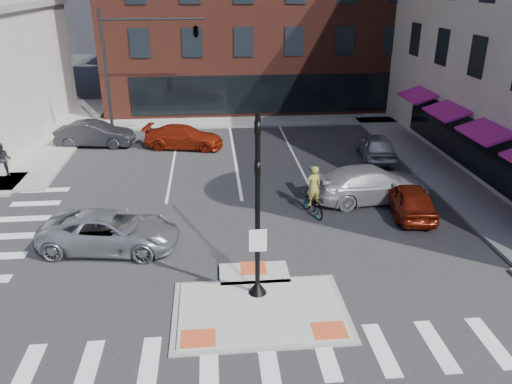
{
  "coord_description": "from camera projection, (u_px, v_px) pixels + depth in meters",
  "views": [
    {
      "loc": [
        -1.32,
        -13.21,
        9.5
      ],
      "look_at": [
        0.32,
        4.33,
        2.0
      ],
      "focal_mm": 35.0,
      "sensor_mm": 36.0,
      "label": 1
    }
  ],
  "objects": [
    {
      "name": "bg_car_dark",
      "position": [
        95.0,
        134.0,
        30.71
      ],
      "size": [
        4.79,
        2.16,
        1.53
      ],
      "primitive_type": "imported",
      "rotation": [
        0.0,
        0.0,
        1.45
      ],
      "color": "black",
      "rests_on": "ground"
    },
    {
      "name": "signal_pole",
      "position": [
        258.0,
        232.0,
        15.37
      ],
      "size": [
        0.6,
        0.6,
        5.98
      ],
      "color": "black",
      "rests_on": "refuge_island"
    },
    {
      "name": "white_pickup",
      "position": [
        371.0,
        184.0,
        23.1
      ],
      "size": [
        5.81,
        2.99,
        1.61
      ],
      "primitive_type": "imported",
      "rotation": [
        0.0,
        0.0,
        1.71
      ],
      "color": "silver",
      "rests_on": "ground"
    },
    {
      "name": "bg_car_red",
      "position": [
        184.0,
        137.0,
        30.38
      ],
      "size": [
        5.06,
        2.88,
        1.38
      ],
      "primitive_type": "imported",
      "rotation": [
        0.0,
        0.0,
        1.36
      ],
      "color": "maroon",
      "rests_on": "ground"
    },
    {
      "name": "pedestrian_a",
      "position": [
        3.0,
        160.0,
        25.5
      ],
      "size": [
        0.88,
        0.7,
        1.76
      ],
      "primitive_type": "imported",
      "rotation": [
        0.0,
        0.0,
        0.04
      ],
      "color": "black",
      "rests_on": "sidewalk_nw"
    },
    {
      "name": "ground",
      "position": [
        259.0,
        303.0,
        15.93
      ],
      "size": [
        120.0,
        120.0,
        0.0
      ],
      "primitive_type": "plane",
      "color": "#28282B",
      "rests_on": "ground"
    },
    {
      "name": "building_far_left",
      "position": [
        185.0,
        20.0,
        61.27
      ],
      "size": [
        10.0,
        12.0,
        10.0
      ],
      "primitive_type": "cube",
      "color": "slate",
      "rests_on": "ground"
    },
    {
      "name": "mast_arm_signal",
      "position": [
        171.0,
        40.0,
        29.69
      ],
      "size": [
        6.1,
        2.24,
        8.0
      ],
      "color": "black",
      "rests_on": "ground"
    },
    {
      "name": "building_far_right",
      "position": [
        287.0,
        10.0,
        63.82
      ],
      "size": [
        12.0,
        12.0,
        12.0
      ],
      "primitive_type": "cube",
      "color": "brown",
      "rests_on": "ground"
    },
    {
      "name": "bg_car_silver",
      "position": [
        376.0,
        146.0,
        28.6
      ],
      "size": [
        2.25,
        4.51,
        1.48
      ],
      "primitive_type": "imported",
      "rotation": [
        0.0,
        0.0,
        3.02
      ],
      "color": "silver",
      "rests_on": "ground"
    },
    {
      "name": "building_n",
      "position": [
        257.0,
        2.0,
        42.44
      ],
      "size": [
        24.4,
        18.4,
        15.5
      ],
      "color": "#59251B",
      "rests_on": "ground"
    },
    {
      "name": "silver_suv",
      "position": [
        111.0,
        231.0,
        18.91
      ],
      "size": [
        5.49,
        3.09,
        1.45
      ],
      "primitive_type": "imported",
      "rotation": [
        0.0,
        0.0,
        1.43
      ],
      "color": "#B1B5B9",
      "rests_on": "ground"
    },
    {
      "name": "red_sedan",
      "position": [
        409.0,
        199.0,
        21.78
      ],
      "size": [
        2.05,
        4.23,
        1.39
      ],
      "primitive_type": "imported",
      "rotation": [
        0.0,
        0.0,
        3.04
      ],
      "color": "maroon",
      "rests_on": "ground"
    },
    {
      "name": "sidewalk_e",
      "position": [
        446.0,
        176.0,
        25.99
      ],
      "size": [
        3.0,
        24.0,
        0.15
      ],
      "primitive_type": "cube",
      "color": "gray",
      "rests_on": "ground"
    },
    {
      "name": "cyclist",
      "position": [
        313.0,
        198.0,
        21.66
      ],
      "size": [
        1.07,
        1.89,
        2.25
      ],
      "rotation": [
        0.0,
        0.0,
        3.41
      ],
      "color": "#3F3F44",
      "rests_on": "ground"
    },
    {
      "name": "sidewalk_n",
      "position": [
        270.0,
        120.0,
        36.32
      ],
      "size": [
        26.0,
        3.0,
        0.15
      ],
      "primitive_type": "cube",
      "color": "gray",
      "rests_on": "ground"
    },
    {
      "name": "refuge_island",
      "position": [
        259.0,
        306.0,
        15.68
      ],
      "size": [
        5.4,
        4.65,
        0.13
      ],
      "color": "gray",
      "rests_on": "ground"
    }
  ]
}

